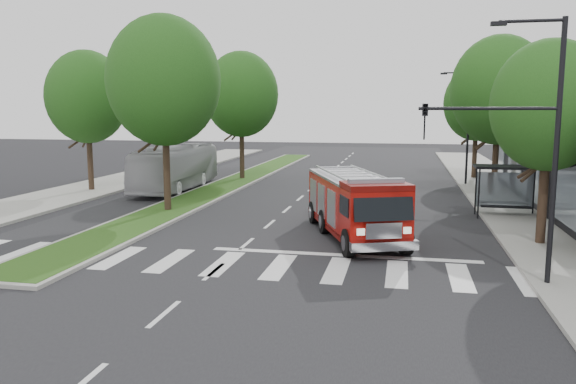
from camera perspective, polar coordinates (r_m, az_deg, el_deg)
name	(u,v)px	position (r m, az deg, el deg)	size (l,w,h in m)	color
ground	(247,244)	(22.76, -4.23, -5.29)	(140.00, 140.00, 0.00)	black
sidewalk_right	(525,210)	(32.36, 22.90, -1.70)	(5.00, 80.00, 0.15)	gray
sidewalk_left	(67,195)	(37.80, -21.51, -0.26)	(5.00, 80.00, 0.15)	gray
median	(235,182)	(41.42, -5.44, 1.01)	(3.00, 50.00, 0.15)	gray
bus_shelter	(507,177)	(30.04, 21.36, 1.44)	(3.20, 1.60, 2.61)	black
tree_right_near	(549,106)	(23.89, 24.98, 7.94)	(4.40, 4.40, 8.05)	black
tree_right_mid	(499,90)	(35.70, 20.65, 9.65)	(5.60, 5.60, 9.72)	black
tree_right_far	(477,103)	(45.59, 18.66, 8.54)	(5.00, 5.00, 8.73)	black
tree_median_near	(164,81)	(29.86, -12.50, 10.96)	(5.80, 5.80, 10.16)	black
tree_median_far	(241,94)	(43.01, -4.77, 9.84)	(5.60, 5.60, 9.72)	black
tree_left_mid	(87,97)	(38.86, -19.75, 9.06)	(5.20, 5.20, 9.16)	black
streetlight_right_near	(525,133)	(18.13, 22.96, 5.50)	(4.08, 0.22, 8.00)	black
streetlight_right_far	(466,122)	(41.50, 17.64, 6.76)	(2.11, 0.20, 8.00)	black
fire_engine	(354,205)	(23.87, 6.75, -1.33)	(5.16, 8.55, 2.85)	#5A0704
city_bus	(177,167)	(38.70, -11.25, 2.46)	(2.50, 10.67, 2.97)	#B8B7BC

